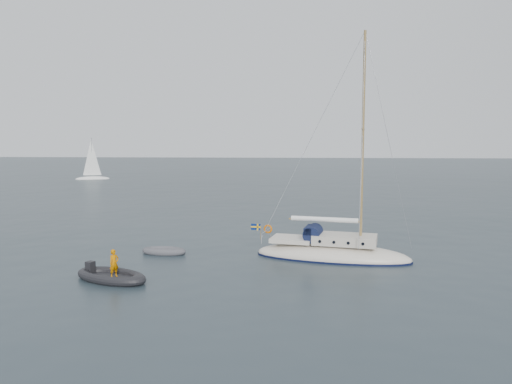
{
  "coord_description": "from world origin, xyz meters",
  "views": [
    {
      "loc": [
        1.33,
        -28.45,
        6.61
      ],
      "look_at": [
        -0.82,
        0.0,
        3.58
      ],
      "focal_mm": 35.0,
      "sensor_mm": 36.0,
      "label": 1
    }
  ],
  "objects": [
    {
      "name": "distant_yacht_c",
      "position": [
        -31.85,
        51.48,
        3.09
      ],
      "size": [
        5.46,
        2.91,
        7.24
      ],
      "rotation": [
        0.0,
        0.0,
        0.31
      ],
      "color": "white",
      "rests_on": "ground"
    },
    {
      "name": "ground",
      "position": [
        0.0,
        0.0,
        0.0
      ],
      "size": [
        300.0,
        300.0,
        0.0
      ],
      "primitive_type": "plane",
      "color": "black",
      "rests_on": "ground"
    },
    {
      "name": "rib",
      "position": [
        -7.2,
        -6.16,
        0.24
      ],
      "size": [
        3.92,
        1.78,
        1.52
      ],
      "rotation": [
        0.0,
        0.0,
        -0.4
      ],
      "color": "black",
      "rests_on": "ground"
    },
    {
      "name": "dinghy",
      "position": [
        -6.12,
        -0.61,
        0.17
      ],
      "size": [
        2.63,
        1.19,
        0.38
      ],
      "rotation": [
        0.0,
        0.0,
        -0.1
      ],
      "color": "#545559",
      "rests_on": "ground"
    },
    {
      "name": "sailboat",
      "position": [
        3.52,
        -1.05,
        0.97
      ],
      "size": [
        9.02,
        2.7,
        12.84
      ],
      "rotation": [
        0.0,
        0.0,
        -0.21
      ],
      "color": "beige",
      "rests_on": "ground"
    }
  ]
}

